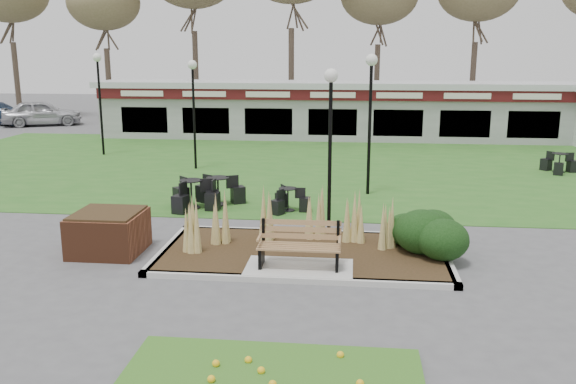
# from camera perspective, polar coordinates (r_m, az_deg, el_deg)

# --- Properties ---
(ground) EXTENTS (100.00, 100.00, 0.00)m
(ground) POSITION_cam_1_polar(r_m,az_deg,el_deg) (12.53, 0.98, -7.80)
(ground) COLOR #515154
(ground) RESTS_ON ground
(lawn) EXTENTS (34.00, 16.00, 0.02)m
(lawn) POSITION_cam_1_polar(r_m,az_deg,el_deg) (24.10, 3.58, 2.43)
(lawn) COLOR #2A641F
(lawn) RESTS_ON ground
(planting_bed) EXTENTS (6.75, 3.40, 1.27)m
(planting_bed) POSITION_cam_1_polar(r_m,az_deg,el_deg) (13.64, 6.86, -4.50)
(planting_bed) COLOR #2D2312
(planting_bed) RESTS_ON ground
(park_bench) EXTENTS (1.70, 0.66, 0.93)m
(park_bench) POSITION_cam_1_polar(r_m,az_deg,el_deg) (12.57, 1.09, -4.89)
(park_bench) COLOR #916141
(park_bench) RESTS_ON ground
(brick_planter) EXTENTS (1.50, 1.50, 0.95)m
(brick_planter) POSITION_cam_1_polar(r_m,az_deg,el_deg) (14.35, -16.45, -3.61)
(brick_planter) COLOR brown
(brick_planter) RESTS_ON ground
(food_pavilion) EXTENTS (24.60, 3.40, 2.90)m
(food_pavilion) POSITION_cam_1_polar(r_m,az_deg,el_deg) (31.78, 4.29, 7.68)
(food_pavilion) COLOR gray
(food_pavilion) RESTS_ON ground
(lamp_post_near_right) EXTENTS (0.34, 0.34, 4.05)m
(lamp_post_near_right) POSITION_cam_1_polar(r_m,az_deg,el_deg) (14.94, 4.00, 7.25)
(lamp_post_near_right) COLOR black
(lamp_post_near_right) RESTS_ON ground
(lamp_post_mid_left) EXTENTS (0.34, 0.34, 4.12)m
(lamp_post_mid_left) POSITION_cam_1_polar(r_m,az_deg,el_deg) (23.44, -8.87, 9.38)
(lamp_post_mid_left) COLOR black
(lamp_post_mid_left) RESTS_ON ground
(lamp_post_mid_right) EXTENTS (0.36, 0.36, 4.37)m
(lamp_post_mid_right) POSITION_cam_1_polar(r_m,az_deg,el_deg) (19.06, 7.74, 9.13)
(lamp_post_mid_right) COLOR black
(lamp_post_mid_right) RESTS_ON ground
(lamp_post_far_left) EXTENTS (0.36, 0.36, 4.36)m
(lamp_post_far_left) POSITION_cam_1_polar(r_m,az_deg,el_deg) (27.58, -17.29, 9.85)
(lamp_post_far_left) COLOR black
(lamp_post_far_left) RESTS_ON ground
(bistro_set_a) EXTENTS (1.51, 1.52, 0.83)m
(bistro_set_a) POSITION_cam_1_polar(r_m,az_deg,el_deg) (17.78, -9.02, -0.63)
(bistro_set_a) COLOR black
(bistro_set_a) RESTS_ON ground
(bistro_set_b) EXTENTS (1.09, 1.25, 0.66)m
(bistro_set_b) POSITION_cam_1_polar(r_m,az_deg,el_deg) (17.28, -0.01, -1.06)
(bistro_set_b) COLOR black
(bistro_set_b) RESTS_ON ground
(bistro_set_c) EXTENTS (1.56, 1.39, 0.83)m
(bistro_set_c) POSITION_cam_1_polar(r_m,az_deg,el_deg) (18.06, -6.55, -0.34)
(bistro_set_c) COLOR black
(bistro_set_c) RESTS_ON ground
(bistro_set_d) EXTENTS (1.29, 1.33, 0.72)m
(bistro_set_d) POSITION_cam_1_polar(r_m,az_deg,el_deg) (24.88, 24.02, 2.23)
(bistro_set_d) COLOR black
(bistro_set_d) RESTS_ON ground
(car_silver) EXTENTS (4.91, 3.54, 1.55)m
(car_silver) POSITION_cam_1_polar(r_m,az_deg,el_deg) (40.06, -22.04, 6.89)
(car_silver) COLOR #B9BABF
(car_silver) RESTS_ON ground
(car_black) EXTENTS (4.38, 2.61, 1.36)m
(car_black) POSITION_cam_1_polar(r_m,az_deg,el_deg) (35.20, -8.82, 6.79)
(car_black) COLOR black
(car_black) RESTS_ON ground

